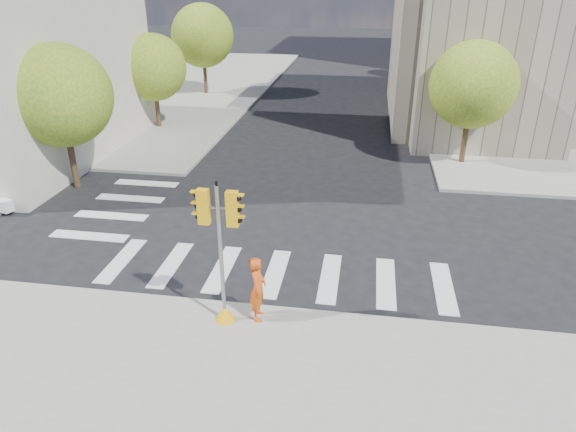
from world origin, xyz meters
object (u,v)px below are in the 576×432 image
object	(u,v)px
photographer	(258,288)
traffic_signal	(222,266)
lamp_far	(443,34)
lamp_near	(472,61)

from	to	relation	value
photographer	traffic_signal	bearing A→B (deg)	100.99
photographer	lamp_far	bearing A→B (deg)	-19.71
lamp_near	photographer	distance (m)	20.58
lamp_near	traffic_signal	bearing A→B (deg)	-115.53
lamp_far	photographer	xyz separation A→B (m)	(-8.11, -32.60, -3.46)
traffic_signal	photographer	bearing A→B (deg)	17.95
lamp_far	traffic_signal	distance (m)	34.19
lamp_near	lamp_far	size ratio (longest dim) A/B	1.00
lamp_near	photographer	size ratio (longest dim) A/B	4.19
lamp_near	lamp_far	bearing A→B (deg)	90.00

